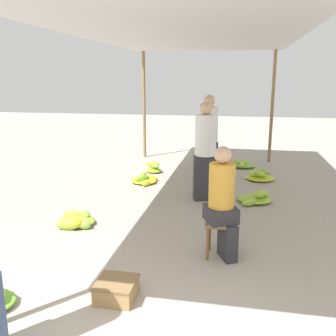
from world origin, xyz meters
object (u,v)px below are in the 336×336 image
object	(u,v)px
vendor_seated	(223,201)
shopper_walking_mid	(205,150)
stool	(220,228)
banana_pile_right_1	(256,198)
shopper_walking_far	(208,137)
banana_pile_right_2	(242,164)
banana_pile_left_0	(153,167)
banana_pile_left_2	(76,221)
banana_pile_left_3	(145,180)
crate_near	(116,290)
banana_pile_right_0	(260,176)

from	to	relation	value
vendor_seated	shopper_walking_mid	bearing A→B (deg)	100.91
stool	banana_pile_right_1	distance (m)	2.22
stool	shopper_walking_far	distance (m)	3.51
vendor_seated	shopper_walking_far	xyz separation A→B (m)	(-0.47, 3.45, 0.22)
vendor_seated	banana_pile_right_2	xyz separation A→B (m)	(0.25, 4.82, -0.64)
banana_pile_right_1	shopper_walking_mid	world-z (taller)	shopper_walking_mid
shopper_walking_far	banana_pile_left_0	bearing A→B (deg)	161.71
banana_pile_left_2	shopper_walking_mid	distance (m)	2.46
banana_pile_left_2	banana_pile_left_3	size ratio (longest dim) A/B	1.00
banana_pile_left_0	banana_pile_left_3	bearing A→B (deg)	-88.61
shopper_walking_mid	shopper_walking_far	bearing A→B (deg)	92.62
crate_near	shopper_walking_mid	bearing A→B (deg)	80.61
vendor_seated	crate_near	size ratio (longest dim) A/B	3.55
banana_pile_left_3	stool	bearing A→B (deg)	-60.22
vendor_seated	shopper_walking_mid	size ratio (longest dim) A/B	0.78
shopper_walking_mid	shopper_walking_far	distance (m)	1.30
banana_pile_right_1	shopper_walking_mid	size ratio (longest dim) A/B	0.39
banana_pile_right_2	shopper_walking_mid	bearing A→B (deg)	-103.86
banana_pile_right_0	crate_near	xyz separation A→B (m)	(-1.56, -4.74, -0.01)
banana_pile_right_1	banana_pile_left_0	bearing A→B (deg)	142.40
banana_pile_right_1	stool	bearing A→B (deg)	-103.01
stool	banana_pile_right_2	bearing A→B (deg)	86.84
banana_pile_left_2	crate_near	size ratio (longest dim) A/B	1.68
banana_pile_right_0	banana_pile_right_2	xyz separation A→B (m)	(-0.36, 1.17, -0.03)
vendor_seated	crate_near	world-z (taller)	vendor_seated
banana_pile_right_0	shopper_walking_mid	bearing A→B (deg)	-124.12
banana_pile_right_2	shopper_walking_far	distance (m)	1.77
vendor_seated	banana_pile_right_2	world-z (taller)	vendor_seated
banana_pile_left_2	shopper_walking_far	size ratio (longest dim) A/B	0.36
banana_pile_left_2	banana_pile_right_2	size ratio (longest dim) A/B	1.02
shopper_walking_mid	banana_pile_right_1	bearing A→B (deg)	0.81
banana_pile_left_2	crate_near	distance (m)	2.07
banana_pile_right_2	banana_pile_left_2	bearing A→B (deg)	-119.42
stool	banana_pile_right_0	bearing A→B (deg)	80.27
banana_pile_left_0	stool	bearing A→B (deg)	-65.94
shopper_walking_far	shopper_walking_mid	bearing A→B (deg)	-87.38
stool	shopper_walking_far	bearing A→B (deg)	97.53
vendor_seated	crate_near	bearing A→B (deg)	-130.88
banana_pile_right_0	shopper_walking_mid	size ratio (longest dim) A/B	0.40
banana_pile_left_0	shopper_walking_mid	world-z (taller)	shopper_walking_mid
banana_pile_left_2	shopper_walking_far	distance (m)	3.41
vendor_seated	banana_pile_left_0	distance (m)	4.28
banana_pile_left_2	banana_pile_right_0	xyz separation A→B (m)	(2.74, 3.05, 0.04)
banana_pile_left_3	banana_pile_right_1	distance (m)	2.35
stool	banana_pile_right_2	xyz separation A→B (m)	(0.27, 4.81, -0.29)
banana_pile_right_0	banana_pile_right_1	bearing A→B (deg)	-94.89
banana_pile_left_3	banana_pile_right_2	bearing A→B (deg)	43.11
banana_pile_right_2	shopper_walking_mid	distance (m)	2.88
vendor_seated	banana_pile_left_0	bearing A→B (deg)	114.24
banana_pile_left_3	banana_pile_right_2	distance (m)	2.69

